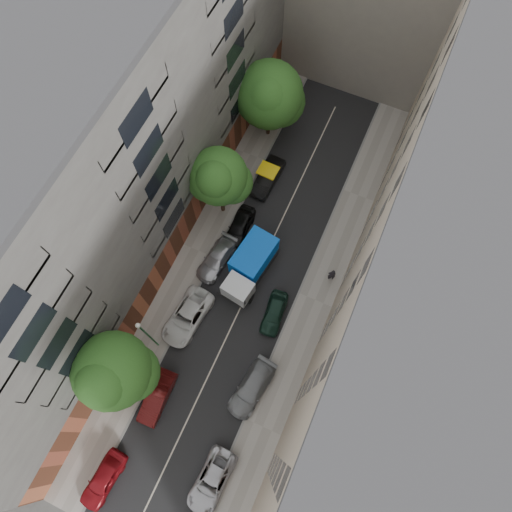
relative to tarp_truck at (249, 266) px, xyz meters
The scene contains 21 objects.
ground 1.67m from the tarp_truck, ahead, with size 120.00×120.00×0.00m, color #4C4C49.
road_surface 1.66m from the tarp_truck, ahead, with size 8.00×44.00×0.02m, color black.
sidewalk_left 5.12m from the tarp_truck, behind, with size 3.00×44.00×0.15m, color gray.
sidewalk_right 6.28m from the tarp_truck, ahead, with size 3.00×44.00×0.15m, color gray.
building_left 13.39m from the tarp_truck, behind, with size 8.00×44.00×20.00m, color #4A4845.
building_right 14.34m from the tarp_truck, ahead, with size 8.00×44.00×20.00m, color tan.
tarp_truck is the anchor object (origin of this frame).
car_left_0 19.30m from the tarp_truck, 98.95° to the right, with size 1.71×4.25×1.45m, color maroon.
car_left_1 12.65m from the tarp_truck, 100.04° to the right, with size 1.51×4.34×1.43m, color #4C0F0F.
car_left_2 6.61m from the tarp_truck, 116.87° to the right, with size 2.44×5.30×1.47m, color silver.
car_left_3 3.14m from the tarp_truck, behind, with size 1.88×4.64×1.35m, color #B1B1B5.
car_left_4 4.25m from the tarp_truck, 126.47° to the left, with size 1.70×4.23×1.44m, color black.
car_left_5 9.25m from the tarp_truck, 103.81° to the left, with size 1.59×4.56×1.50m, color black.
car_right_0 16.50m from the tarp_truck, 75.23° to the right, with size 2.18×4.73×1.31m, color #B5B4BA.
car_right_1 9.83m from the tarp_truck, 64.61° to the right, with size 2.01×4.95×1.44m, color slate.
car_right_2 4.41m from the tarp_truck, 37.85° to the right, with size 1.58×3.93×1.34m, color #142D22.
tree_near 13.77m from the tarp_truck, 109.61° to the right, with size 5.54×5.31×9.15m.
tree_mid 7.59m from the tarp_truck, 136.28° to the left, with size 5.11×4.81×8.26m.
tree_far 14.96m from the tarp_truck, 107.04° to the left, with size 6.16×6.01×8.34m.
lamp_post 10.17m from the tarp_truck, 115.47° to the right, with size 0.36×0.36×7.06m.
pedestrian 6.98m from the tarp_truck, 19.02° to the left, with size 0.66×0.43×1.81m, color black.
Camera 1 is at (5.33, -11.90, 37.26)m, focal length 32.00 mm.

